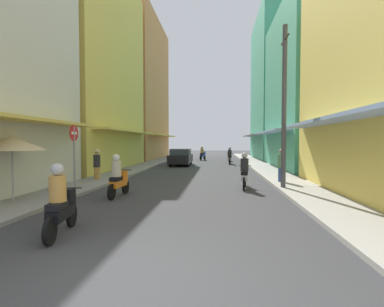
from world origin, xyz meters
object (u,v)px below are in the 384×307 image
at_px(pedestrian_foreground, 281,167).
at_px(vendor_umbrella, 12,143).
at_px(motorbike_orange, 119,178).
at_px(motorbike_blue, 203,154).
at_px(motorbike_white, 245,172).
at_px(pedestrian_far, 97,163).
at_px(parked_car, 181,157).
at_px(motorbike_black, 61,203).
at_px(utility_pole, 284,106).
at_px(street_sign_no_entry, 74,150).
at_px(motorbike_silver, 230,156).
at_px(motorbike_maroon, 229,156).

bearing_deg(pedestrian_foreground, vendor_umbrella, -150.42).
distance_m(motorbike_orange, vendor_umbrella, 3.57).
bearing_deg(motorbike_blue, pedestrian_foreground, -75.04).
distance_m(motorbike_white, pedestrian_foreground, 2.39).
relative_size(motorbike_orange, pedestrian_far, 1.07).
relative_size(parked_car, pedestrian_far, 2.43).
height_order(motorbike_black, utility_pole, utility_pole).
bearing_deg(motorbike_blue, street_sign_no_entry, -99.08).
height_order(motorbike_silver, street_sign_no_entry, street_sign_no_entry).
bearing_deg(pedestrian_far, parked_car, 74.25).
distance_m(utility_pole, street_sign_no_entry, 8.49).
bearing_deg(pedestrian_far, pedestrian_foreground, 0.42).
height_order(parked_car, street_sign_no_entry, street_sign_no_entry).
bearing_deg(pedestrian_far, vendor_umbrella, -94.57).
xyz_separation_m(motorbike_silver, parked_car, (-4.28, -1.92, 0.04)).
bearing_deg(motorbike_black, vendor_umbrella, 139.68).
bearing_deg(street_sign_no_entry, pedestrian_far, 102.77).
bearing_deg(motorbike_maroon, motorbike_orange, -103.37).
height_order(motorbike_silver, pedestrian_far, pedestrian_far).
xyz_separation_m(motorbike_white, parked_car, (-4.37, 11.79, 0.04)).
relative_size(motorbike_blue, utility_pole, 0.26).
height_order(motorbike_silver, parked_car, motorbike_silver).
relative_size(motorbike_maroon, utility_pole, 0.26).
height_order(motorbike_silver, motorbike_white, same).
distance_m(parked_car, street_sign_no_entry, 14.50).
height_order(motorbike_black, pedestrian_far, pedestrian_far).
height_order(motorbike_maroon, vendor_umbrella, vendor_umbrella).
xyz_separation_m(motorbike_orange, motorbike_blue, (1.90, 21.71, 0.00)).
distance_m(motorbike_silver, motorbike_black, 20.87).
xyz_separation_m(motorbike_maroon, pedestrian_far, (-7.27, -16.33, 0.45)).
relative_size(vendor_umbrella, utility_pole, 0.32).
distance_m(motorbike_white, parked_car, 12.57).
relative_size(motorbike_white, parked_car, 0.44).
bearing_deg(motorbike_white, parked_car, 110.32).
distance_m(motorbike_black, motorbike_orange, 4.33).
relative_size(motorbike_silver, utility_pole, 0.26).
height_order(pedestrian_far, vendor_umbrella, vendor_umbrella).
relative_size(motorbike_silver, motorbike_white, 1.00).
bearing_deg(pedestrian_foreground, pedestrian_far, -179.58).
bearing_deg(pedestrian_foreground, motorbike_blue, 104.96).
distance_m(motorbike_white, pedestrian_far, 7.43).
xyz_separation_m(motorbike_black, utility_pole, (6.10, 6.43, 2.80)).
xyz_separation_m(motorbike_silver, motorbike_orange, (-4.71, -16.08, 0.00)).
distance_m(motorbike_black, vendor_umbrella, 4.39).
bearing_deg(vendor_umbrella, motorbike_white, 27.19).
bearing_deg(motorbike_blue, motorbike_black, -93.56).
distance_m(motorbike_silver, vendor_umbrella, 19.30).
height_order(motorbike_white, vendor_umbrella, vendor_umbrella).
height_order(motorbike_white, parked_car, motorbike_white).
height_order(motorbike_silver, motorbike_blue, same).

